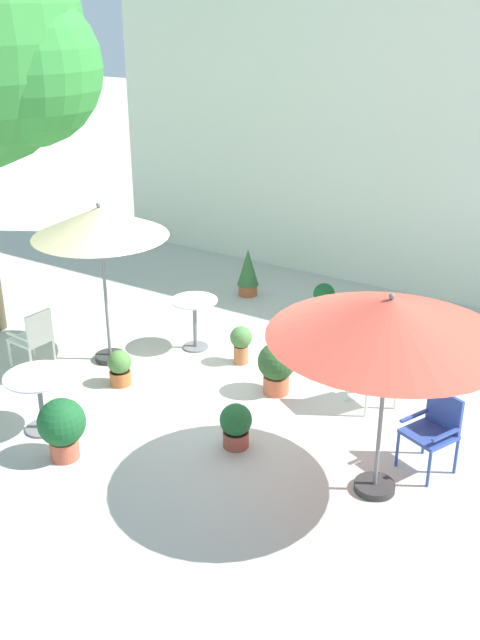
% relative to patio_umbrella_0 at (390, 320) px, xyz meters
% --- Properties ---
extents(ground_plane, '(60.00, 60.00, 0.00)m').
position_rel_patio_umbrella_0_xyz_m(ground_plane, '(-2.37, 1.05, -1.99)').
color(ground_plane, beige).
extents(villa_facade, '(11.24, 0.30, 5.19)m').
position_rel_patio_umbrella_0_xyz_m(villa_facade, '(-2.37, 5.76, 0.60)').
color(villa_facade, white).
rests_on(villa_facade, ground).
extents(patio_umbrella_0, '(2.40, 2.40, 2.27)m').
position_rel_patio_umbrella_0_xyz_m(patio_umbrella_0, '(0.00, 0.00, 0.00)').
color(patio_umbrella_0, '#2D2D2D').
rests_on(patio_umbrella_0, ground).
extents(patio_umbrella_1, '(1.86, 1.86, 2.33)m').
position_rel_patio_umbrella_0_xyz_m(patio_umbrella_1, '(-4.45, 0.81, 0.05)').
color(patio_umbrella_1, '#2D2D2D').
rests_on(patio_umbrella_1, ground).
extents(cafe_table_0, '(0.81, 0.81, 0.74)m').
position_rel_patio_umbrella_0_xyz_m(cafe_table_0, '(-3.88, -1.05, -1.47)').
color(cafe_table_0, silver).
rests_on(cafe_table_0, ground).
extents(cafe_table_1, '(0.68, 0.68, 0.78)m').
position_rel_patio_umbrella_0_xyz_m(cafe_table_1, '(-3.63, 1.78, -1.45)').
color(cafe_table_1, silver).
rests_on(cafe_table_1, ground).
extents(patio_chair_0, '(0.64, 0.63, 0.90)m').
position_rel_patio_umbrella_0_xyz_m(patio_chair_0, '(0.36, 0.72, -1.47)').
color(patio_chair_0, '#2E499D').
rests_on(patio_chair_0, ground).
extents(patio_chair_1, '(0.65, 0.66, 0.93)m').
position_rel_patio_umbrella_0_xyz_m(patio_chair_1, '(-0.80, 1.56, -1.46)').
color(patio_chair_1, silver).
rests_on(patio_chair_1, ground).
extents(patio_chair_2, '(0.53, 0.48, 0.88)m').
position_rel_patio_umbrella_0_xyz_m(patio_chair_2, '(-5.16, 0.06, -1.50)').
color(patio_chair_2, white).
rests_on(patio_chair_2, ground).
extents(potted_plant_0, '(0.32, 0.32, 0.56)m').
position_rel_patio_umbrella_0_xyz_m(potted_plant_0, '(-2.80, 1.74, -1.67)').
color(potted_plant_0, '#BD6B40').
rests_on(potted_plant_0, ground).
extents(potted_plant_1, '(0.33, 0.33, 0.50)m').
position_rel_patio_umbrella_0_xyz_m(potted_plant_1, '(-3.84, 0.33, -1.74)').
color(potted_plant_1, '#BC6431').
rests_on(potted_plant_1, ground).
extents(potted_plant_2, '(0.50, 0.50, 0.71)m').
position_rel_patio_umbrella_0_xyz_m(potted_plant_2, '(-1.95, 1.26, -1.60)').
color(potted_plant_2, '#CF6844').
rests_on(potted_plant_2, ground).
extents(potted_plant_4, '(0.37, 0.37, 0.84)m').
position_rel_patio_umbrella_0_xyz_m(potted_plant_4, '(-4.09, 4.01, -1.56)').
color(potted_plant_4, '#A05631').
rests_on(potted_plant_4, ground).
extents(potted_plant_5, '(0.38, 0.38, 0.55)m').
position_rel_patio_umbrella_0_xyz_m(potted_plant_5, '(-1.71, -0.09, -1.71)').
color(potted_plant_5, '#9C4535').
rests_on(potted_plant_5, ground).
extents(potted_plant_6, '(0.38, 0.38, 0.58)m').
position_rel_patio_umbrella_0_xyz_m(potted_plant_6, '(-1.91, 3.56, -1.68)').
color(potted_plant_6, '#A0503B').
rests_on(potted_plant_6, ground).
extents(potted_plant_7, '(0.55, 0.55, 0.74)m').
position_rel_patio_umbrella_0_xyz_m(potted_plant_7, '(-3.23, -1.34, -1.57)').
color(potted_plant_7, '#B9563E').
rests_on(potted_plant_7, ground).
extents(potted_plant_8, '(0.36, 0.36, 0.56)m').
position_rel_patio_umbrella_0_xyz_m(potted_plant_8, '(-2.56, 3.90, -1.67)').
color(potted_plant_8, '#A75A3A').
rests_on(potted_plant_8, ground).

